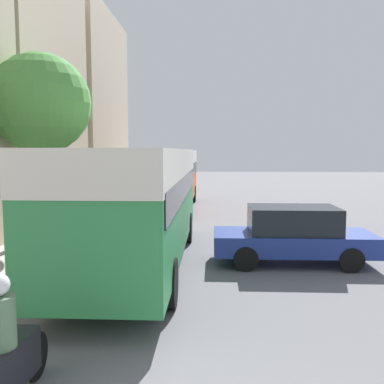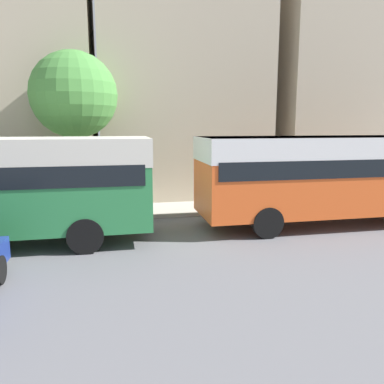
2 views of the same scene
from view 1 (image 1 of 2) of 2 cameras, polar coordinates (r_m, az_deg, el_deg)
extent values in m
cube|color=#BCAD93|center=(29.91, -16.58, 10.82)|extent=(6.43, 9.81, 11.92)
cube|color=#2D8447|center=(11.45, -7.15, -0.91)|extent=(2.45, 9.82, 2.64)
cube|color=silver|center=(11.38, -7.20, 3.72)|extent=(2.47, 9.87, 0.79)
cube|color=black|center=(11.41, -7.17, 0.74)|extent=(2.50, 9.42, 0.58)
cylinder|color=black|center=(14.81, -9.37, -4.63)|extent=(0.28, 1.00, 1.00)
cylinder|color=black|center=(14.51, -0.60, -4.77)|extent=(0.28, 1.00, 1.00)
cylinder|color=black|center=(9.11, -17.58, -11.29)|extent=(0.28, 1.00, 1.00)
cylinder|color=black|center=(8.61, -3.03, -12.03)|extent=(0.28, 1.00, 1.00)
cube|color=#EA5B23|center=(22.85, -3.12, 2.30)|extent=(2.58, 9.62, 2.61)
cube|color=white|center=(22.82, -3.13, 4.59)|extent=(2.60, 9.67, 0.78)
cube|color=black|center=(22.84, -3.12, 3.11)|extent=(2.63, 9.24, 0.57)
cylinder|color=black|center=(26.05, -5.02, -0.20)|extent=(0.28, 1.00, 1.00)
cylinder|color=black|center=(25.84, 0.19, -0.22)|extent=(0.28, 1.00, 1.00)
cylinder|color=black|center=(20.19, -7.31, -1.89)|extent=(0.28, 1.00, 1.00)
cylinder|color=black|center=(19.92, -0.58, -1.95)|extent=(0.28, 1.00, 1.00)
cube|color=black|center=(5.79, -23.55, -20.52)|extent=(0.38, 1.10, 0.55)
cylinder|color=black|center=(6.56, -20.18, -19.84)|extent=(0.10, 0.64, 0.64)
cylinder|color=#4C6B4C|center=(5.49, -24.27, -15.52)|extent=(0.36, 0.36, 0.60)
cube|color=navy|center=(12.13, 13.26, -6.52)|extent=(4.32, 1.77, 0.55)
cube|color=black|center=(12.01, 13.33, -3.60)|extent=(2.37, 1.55, 0.71)
cylinder|color=black|center=(11.23, 7.19, -8.82)|extent=(0.64, 0.22, 0.64)
cylinder|color=black|center=(12.81, 6.63, -7.02)|extent=(0.64, 0.22, 0.64)
cylinder|color=black|center=(11.74, 20.47, -8.49)|extent=(0.64, 0.22, 0.64)
cylinder|color=black|center=(13.26, 18.33, -6.83)|extent=(0.64, 0.22, 0.64)
cylinder|color=#232838|center=(24.70, -9.03, -0.40)|extent=(0.34, 0.34, 0.84)
cylinder|color=#4C6B4C|center=(24.63, -9.06, 1.38)|extent=(0.43, 0.43, 0.70)
sphere|color=tan|center=(24.60, -9.07, 2.45)|extent=(0.23, 0.23, 0.23)
cylinder|color=brown|center=(14.84, -19.20, 0.13)|extent=(0.36, 0.36, 3.26)
sphere|color=#47893D|center=(14.85, -19.55, 11.08)|extent=(3.22, 3.22, 3.22)
camera|label=2|loc=(17.84, 34.97, 5.86)|focal=35.00mm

